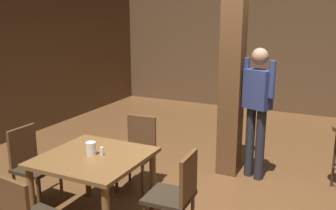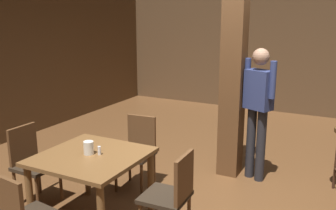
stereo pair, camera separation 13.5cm
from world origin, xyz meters
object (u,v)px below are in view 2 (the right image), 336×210
object	(u,v)px
chair_north	(138,148)
standing_person	(258,105)
chair_east	(172,193)
napkin_cup	(89,148)
salt_shaker	(99,151)
dining_table	(92,165)
chair_west	(31,161)

from	to	relation	value
chair_north	standing_person	world-z (taller)	standing_person
chair_east	napkin_cup	xyz separation A→B (m)	(-0.93, -0.04, 0.30)
napkin_cup	salt_shaker	size ratio (longest dim) A/B	1.51
chair_east	salt_shaker	world-z (taller)	chair_east
salt_shaker	standing_person	xyz separation A→B (m)	(1.15, 1.78, 0.22)
chair_north	chair_east	distance (m)	1.25
dining_table	chair_west	size ratio (longest dim) A/B	1.14
chair_east	napkin_cup	world-z (taller)	chair_east
chair_north	chair_east	size ratio (longest dim) A/B	1.00
napkin_cup	standing_person	size ratio (longest dim) A/B	0.08
chair_west	chair_east	distance (m)	1.78
chair_west	chair_east	bearing A→B (deg)	1.12
napkin_cup	standing_person	distance (m)	2.22
chair_north	salt_shaker	bearing A→B (deg)	-84.31
chair_east	napkin_cup	bearing A→B (deg)	-177.58
chair_north	salt_shaker	xyz separation A→B (m)	(0.09, -0.86, 0.28)
napkin_cup	dining_table	bearing A→B (deg)	-4.22
standing_person	chair_west	bearing A→B (deg)	-139.32
chair_north	chair_west	distance (m)	1.24
chair_west	napkin_cup	world-z (taller)	chair_west
dining_table	standing_person	size ratio (longest dim) A/B	0.59
dining_table	salt_shaker	world-z (taller)	salt_shaker
dining_table	napkin_cup	distance (m)	0.18
napkin_cup	standing_person	world-z (taller)	standing_person
chair_east	chair_west	bearing A→B (deg)	-178.88
chair_east	dining_table	bearing A→B (deg)	-177.34
chair_north	napkin_cup	distance (m)	0.94
chair_west	salt_shaker	size ratio (longest dim) A/B	9.99
dining_table	salt_shaker	distance (m)	0.18
salt_shaker	standing_person	bearing A→B (deg)	57.08
chair_east	salt_shaker	size ratio (longest dim) A/B	9.99
salt_shaker	standing_person	size ratio (longest dim) A/B	0.05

